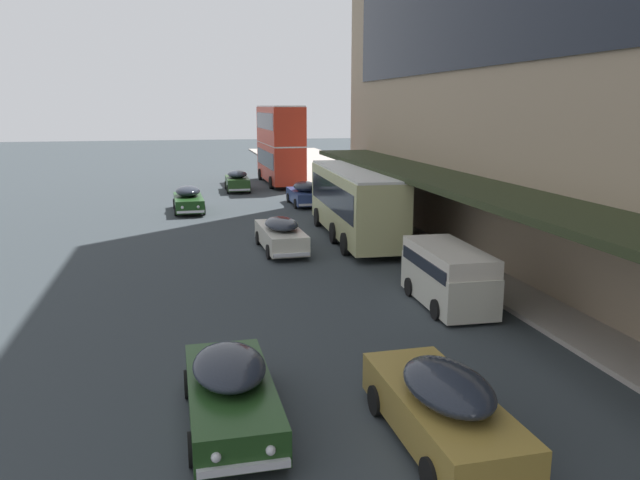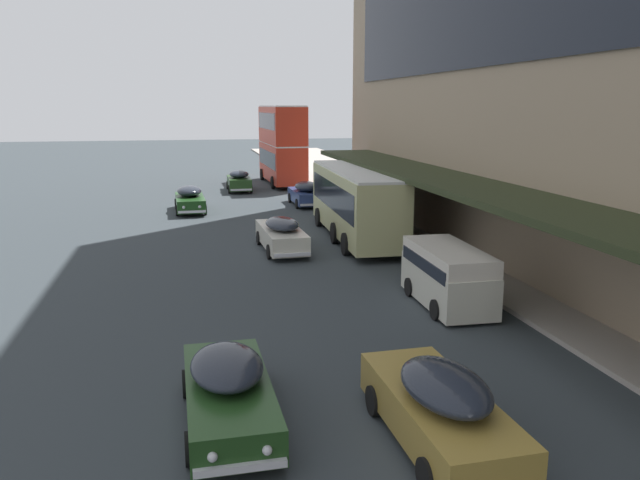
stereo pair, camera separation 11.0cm
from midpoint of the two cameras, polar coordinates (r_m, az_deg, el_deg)
transit_bus_kerbside_front at (r=52.43m, az=-3.46°, el=8.91°), size 2.87×9.60×6.46m
transit_bus_kerbside_rear at (r=30.55m, az=3.36°, el=3.71°), size 2.95×10.71×3.44m
sedan_oncoming_front at (r=48.49m, az=-7.35°, el=5.39°), size 1.85×4.32×1.62m
sedan_lead_near at (r=41.22m, az=-1.20°, el=4.28°), size 1.87×4.58×1.60m
sedan_trailing_near at (r=39.58m, az=-11.74°, el=3.68°), size 1.92×4.80×1.58m
sedan_far_back at (r=28.22m, az=-3.44°, el=0.55°), size 1.89×5.06×1.55m
sedan_trailing_mid at (r=13.35m, az=-8.16°, el=-13.38°), size 1.89×4.75×1.44m
sedan_oncoming_rear at (r=12.57m, az=11.17°, el=-14.77°), size 1.93×4.85×1.64m
vw_van at (r=20.89m, az=11.64°, el=-2.93°), size 2.00×4.59×1.96m
fire_hydrant at (r=24.16m, az=13.98°, el=-2.46°), size 0.20×0.40×0.70m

